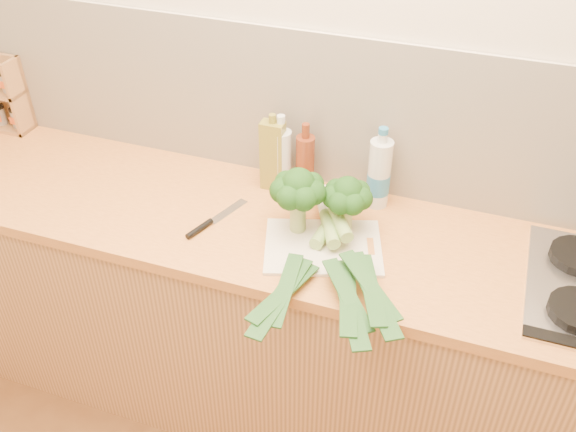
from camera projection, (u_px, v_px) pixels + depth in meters
name	position (u px, v px, depth m)	size (l,w,h in m)	color
room_shell	(320.00, 111.00, 2.12)	(3.50, 3.50, 3.50)	beige
counter	(291.00, 323.00, 2.34)	(3.20, 0.62, 0.90)	tan
chopping_board	(323.00, 247.00, 1.98)	(0.36, 0.26, 0.01)	beige
broccoli_left	(298.00, 190.00, 1.95)	(0.17, 0.17, 0.22)	#94A862
broccoli_right	(347.00, 196.00, 1.96)	(0.16, 0.16, 0.19)	#94A862
leek_front	(316.00, 244.00, 1.95)	(0.13, 0.69, 0.04)	white
leek_mid	(334.00, 244.00, 1.92)	(0.34, 0.64, 0.04)	white
leek_back	(348.00, 239.00, 1.91)	(0.39, 0.59, 0.04)	white
chefs_knife	(207.00, 224.00, 2.07)	(0.11, 0.26, 0.02)	silver
oil_tin	(273.00, 155.00, 2.17)	(0.08, 0.05, 0.28)	olive
glass_bottle	(281.00, 159.00, 2.18)	(0.07, 0.07, 0.28)	silver
amber_bottle	(305.00, 163.00, 2.17)	(0.06, 0.06, 0.26)	maroon
water_bottle	(379.00, 175.00, 2.10)	(0.08, 0.08, 0.27)	silver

